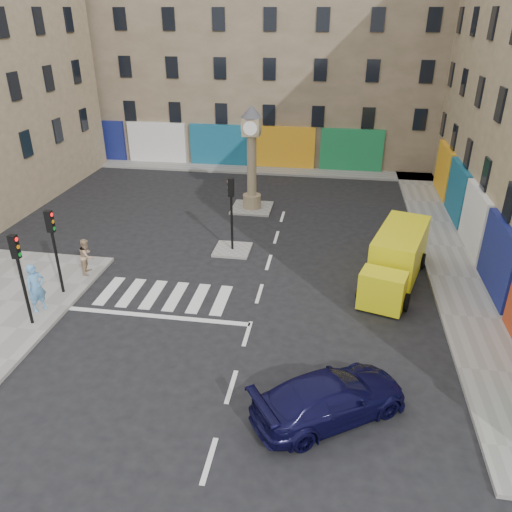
% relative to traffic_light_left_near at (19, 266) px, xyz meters
% --- Properties ---
extents(ground, '(120.00, 120.00, 0.00)m').
position_rel_traffic_light_left_near_xyz_m(ground, '(8.30, -0.20, -2.62)').
color(ground, black).
rests_on(ground, ground).
extents(sidewalk_right, '(2.60, 30.00, 0.15)m').
position_rel_traffic_light_left_near_xyz_m(sidewalk_right, '(17.00, 9.80, -2.55)').
color(sidewalk_right, gray).
rests_on(sidewalk_right, ground).
extents(sidewalk_far, '(32.00, 2.40, 0.15)m').
position_rel_traffic_light_left_near_xyz_m(sidewalk_far, '(4.30, 22.00, -2.55)').
color(sidewalk_far, gray).
rests_on(sidewalk_far, ground).
extents(island_near, '(1.80, 1.80, 0.12)m').
position_rel_traffic_light_left_near_xyz_m(island_near, '(6.30, 7.80, -2.56)').
color(island_near, gray).
rests_on(island_near, ground).
extents(island_far, '(2.40, 2.40, 0.12)m').
position_rel_traffic_light_left_near_xyz_m(island_far, '(6.30, 13.80, -2.56)').
color(island_far, gray).
rests_on(island_far, ground).
extents(building_far, '(32.00, 10.00, 17.00)m').
position_rel_traffic_light_left_near_xyz_m(building_far, '(4.30, 27.80, 5.88)').
color(building_far, '#8E785F').
rests_on(building_far, ground).
extents(traffic_light_left_near, '(0.28, 0.22, 3.70)m').
position_rel_traffic_light_left_near_xyz_m(traffic_light_left_near, '(0.00, 0.00, 0.00)').
color(traffic_light_left_near, black).
rests_on(traffic_light_left_near, sidewalk_left).
extents(traffic_light_left_far, '(0.28, 0.22, 3.70)m').
position_rel_traffic_light_left_near_xyz_m(traffic_light_left_far, '(0.00, 2.40, 0.00)').
color(traffic_light_left_far, black).
rests_on(traffic_light_left_far, sidewalk_left).
extents(traffic_light_island, '(0.28, 0.22, 3.70)m').
position_rel_traffic_light_left_near_xyz_m(traffic_light_island, '(6.30, 7.80, -0.03)').
color(traffic_light_island, black).
rests_on(traffic_light_island, island_near).
extents(clock_pillar, '(1.20, 1.20, 6.10)m').
position_rel_traffic_light_left_near_xyz_m(clock_pillar, '(6.30, 13.80, 0.93)').
color(clock_pillar, tan).
rests_on(clock_pillar, island_far).
extents(navy_sedan, '(5.12, 4.37, 1.41)m').
position_rel_traffic_light_left_near_xyz_m(navy_sedan, '(11.47, -2.97, -1.92)').
color(navy_sedan, black).
rests_on(navy_sedan, ground).
extents(yellow_van, '(3.48, 6.42, 2.24)m').
position_rel_traffic_light_left_near_xyz_m(yellow_van, '(14.13, 5.98, -1.51)').
color(yellow_van, '#FBF215').
rests_on(yellow_van, ground).
extents(pedestrian_blue, '(0.79, 0.88, 2.01)m').
position_rel_traffic_light_left_near_xyz_m(pedestrian_blue, '(-0.19, 0.94, -1.47)').
color(pedestrian_blue, '#5B99D0').
rests_on(pedestrian_blue, sidewalk_left).
extents(pedestrian_tan, '(0.77, 0.91, 1.66)m').
position_rel_traffic_light_left_near_xyz_m(pedestrian_tan, '(0.30, 4.23, -1.64)').
color(pedestrian_tan, tan).
rests_on(pedestrian_tan, sidewalk_left).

